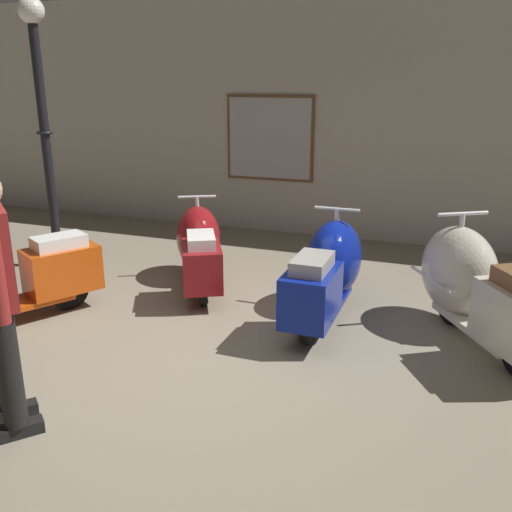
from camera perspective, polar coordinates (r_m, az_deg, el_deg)
name	(u,v)px	position (r m, az deg, el deg)	size (l,w,h in m)	color
ground_plane	(208,355)	(4.80, -4.86, -10.03)	(60.00, 60.00, 0.00)	gray
showroom_back_wall	(329,118)	(8.16, 7.39, 13.74)	(18.00, 0.24, 3.38)	#ADA89E
scooter_1	(199,247)	(6.26, -5.78, 0.95)	(1.13, 1.60, 0.96)	black
scooter_2	(328,270)	(5.44, 7.32, -1.40)	(0.53, 1.66, 1.01)	black
scooter_3	(475,286)	(5.25, 21.43, -2.87)	(1.36, 1.78, 1.09)	black
lamppost	(44,126)	(7.09, -20.77, 12.27)	(0.29, 0.29, 3.08)	black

